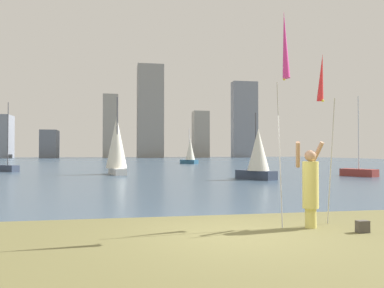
# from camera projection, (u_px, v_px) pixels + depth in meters

# --- Properties ---
(ground) EXTENTS (120.00, 138.00, 0.12)m
(ground) POSITION_uv_depth(u_px,v_px,m) (135.00, 164.00, 57.92)
(ground) COLOR brown
(person) EXTENTS (0.70, 0.52, 1.92)m
(person) POSITION_uv_depth(u_px,v_px,m) (310.00, 185.00, 8.55)
(person) COLOR #D8CC66
(person) RESTS_ON ground
(kite_flag_left) EXTENTS (0.16, 0.59, 4.79)m
(kite_flag_left) POSITION_uv_depth(u_px,v_px,m) (285.00, 49.00, 8.41)
(kite_flag_left) COLOR #B2B2B7
(kite_flag_left) RESTS_ON ground
(kite_flag_right) EXTENTS (0.16, 0.74, 4.04)m
(kite_flag_right) POSITION_uv_depth(u_px,v_px,m) (322.00, 82.00, 9.31)
(kite_flag_right) COLOR #B2B2B7
(kite_flag_right) RESTS_ON ground
(bag) EXTENTS (0.25, 0.16, 0.25)m
(bag) POSITION_uv_depth(u_px,v_px,m) (363.00, 227.00, 8.04)
(bag) COLOR #4C4742
(bag) RESTS_ON ground
(sailboat_1) EXTENTS (2.06, 2.79, 4.09)m
(sailboat_1) POSITION_uv_depth(u_px,v_px,m) (258.00, 155.00, 23.65)
(sailboat_1) COLOR #333D51
(sailboat_1) RESTS_ON ground
(sailboat_3) EXTENTS (1.86, 2.56, 5.55)m
(sailboat_3) POSITION_uv_depth(u_px,v_px,m) (359.00, 172.00, 26.65)
(sailboat_3) COLOR maroon
(sailboat_3) RESTS_ON ground
(sailboat_4) EXTENTS (2.18, 2.09, 5.92)m
(sailboat_4) POSITION_uv_depth(u_px,v_px,m) (8.00, 167.00, 32.96)
(sailboat_4) COLOR #333D51
(sailboat_4) RESTS_ON ground
(sailboat_5) EXTENTS (1.86, 3.24, 5.76)m
(sailboat_5) POSITION_uv_depth(u_px,v_px,m) (117.00, 145.00, 28.94)
(sailboat_5) COLOR silver
(sailboat_5) RESTS_ON ground
(sailboat_7) EXTENTS (2.43, 2.67, 5.08)m
(sailboat_7) POSITION_uv_depth(u_px,v_px,m) (190.00, 152.00, 54.63)
(sailboat_7) COLOR #2D6084
(sailboat_7) RESTS_ON ground
(skyline_tower_0) EXTENTS (4.98, 6.89, 11.69)m
(skyline_tower_0) POSITION_uv_depth(u_px,v_px,m) (1.00, 137.00, 104.88)
(skyline_tower_0) COLOR gray
(skyline_tower_0) RESTS_ON ground
(skyline_tower_1) EXTENTS (4.29, 6.75, 7.67)m
(skyline_tower_1) POSITION_uv_depth(u_px,v_px,m) (50.00, 144.00, 106.38)
(skyline_tower_1) COLOR slate
(skyline_tower_1) RESTS_ON ground
(skyline_tower_2) EXTENTS (4.22, 6.69, 18.03)m
(skyline_tower_2) POSITION_uv_depth(u_px,v_px,m) (111.00, 126.00, 111.26)
(skyline_tower_2) COLOR gray
(skyline_tower_2) RESTS_ON ground
(skyline_tower_3) EXTENTS (7.55, 6.12, 27.08)m
(skyline_tower_3) POSITION_uv_depth(u_px,v_px,m) (150.00, 112.00, 113.35)
(skyline_tower_3) COLOR gray
(skyline_tower_3) RESTS_ON ground
(skyline_tower_4) EXTENTS (4.71, 4.63, 14.09)m
(skyline_tower_4) POSITION_uv_depth(u_px,v_px,m) (201.00, 134.00, 118.16)
(skyline_tower_4) COLOR gray
(skyline_tower_4) RESTS_ON ground
(skyline_tower_5) EXTENTS (7.73, 3.40, 23.26)m
(skyline_tower_5) POSITION_uv_depth(u_px,v_px,m) (244.00, 120.00, 118.90)
(skyline_tower_5) COLOR gray
(skyline_tower_5) RESTS_ON ground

